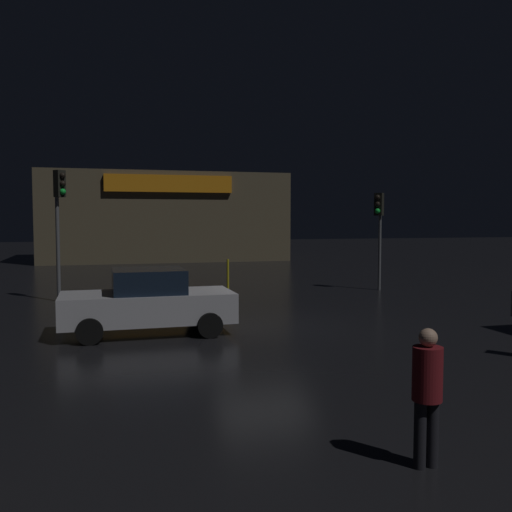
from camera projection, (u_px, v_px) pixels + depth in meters
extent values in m
plane|color=black|center=(265.00, 325.00, 15.04)|extent=(120.00, 120.00, 0.00)
cube|color=brown|center=(163.00, 217.00, 39.89)|extent=(16.24, 8.26, 5.90)
cube|color=orange|center=(169.00, 184.00, 35.62)|extent=(8.02, 0.24, 1.09)
cylinder|color=#595B60|center=(58.00, 236.00, 19.28)|extent=(0.13, 0.13, 4.47)
cube|color=black|center=(60.00, 184.00, 19.08)|extent=(0.41, 0.41, 0.90)
sphere|color=black|center=(63.00, 175.00, 18.98)|extent=(0.20, 0.20, 0.20)
sphere|color=black|center=(63.00, 184.00, 19.00)|extent=(0.20, 0.20, 0.20)
sphere|color=#19D13F|center=(63.00, 192.00, 19.01)|extent=(0.20, 0.20, 0.20)
cylinder|color=#595B60|center=(380.00, 242.00, 22.38)|extent=(0.11, 0.11, 3.84)
cube|color=black|center=(379.00, 204.00, 22.16)|extent=(0.41, 0.41, 0.88)
sphere|color=black|center=(378.00, 197.00, 22.00)|extent=(0.20, 0.20, 0.20)
sphere|color=black|center=(378.00, 204.00, 22.02)|extent=(0.20, 0.20, 0.20)
sphere|color=#19D13F|center=(377.00, 211.00, 22.04)|extent=(0.20, 0.20, 0.20)
cube|color=#B7B7BF|center=(148.00, 307.00, 13.92)|extent=(4.18, 1.88, 0.72)
cube|color=black|center=(149.00, 281.00, 13.88)|extent=(1.74, 1.67, 0.58)
cylinder|color=black|center=(89.00, 331.00, 12.69)|extent=(0.61, 0.23, 0.61)
cylinder|color=black|center=(90.00, 318.00, 14.45)|extent=(0.61, 0.23, 0.61)
cylinder|color=black|center=(210.00, 325.00, 13.43)|extent=(0.61, 0.23, 0.61)
cylinder|color=black|center=(197.00, 313.00, 15.20)|extent=(0.61, 0.23, 0.61)
cylinder|color=black|center=(432.00, 433.00, 6.44)|extent=(0.14, 0.14, 0.78)
cylinder|color=black|center=(420.00, 435.00, 6.40)|extent=(0.14, 0.14, 0.78)
cylinder|color=maroon|center=(427.00, 374.00, 6.37)|extent=(0.34, 0.34, 0.62)
sphere|color=tan|center=(428.00, 338.00, 6.34)|extent=(0.21, 0.21, 0.21)
cylinder|color=gold|center=(228.00, 274.00, 22.88)|extent=(0.09, 0.09, 1.20)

